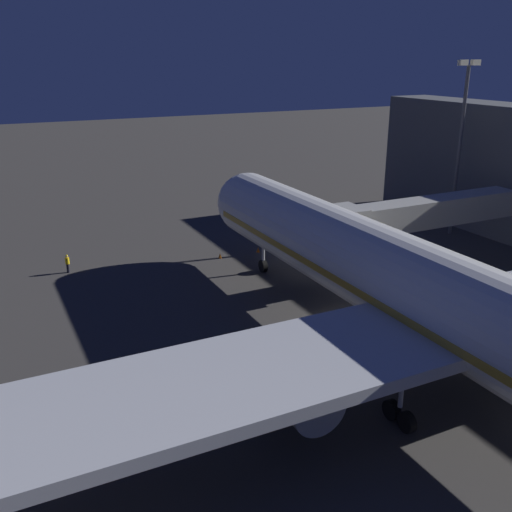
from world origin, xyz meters
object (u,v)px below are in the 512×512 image
(jet_bridge, at_px, (410,215))
(traffic_cone_nose_port, at_px, (258,250))
(traffic_cone_nose_starboard, at_px, (220,256))
(airliner_at_gate, at_px, (455,311))
(ground_crew_marshaller_fwd, at_px, (67,263))
(apron_floodlight_mast, at_px, (461,138))

(jet_bridge, xyz_separation_m, traffic_cone_nose_port, (9.23, -12.62, -5.76))
(jet_bridge, bearing_deg, traffic_cone_nose_port, -53.82)
(traffic_cone_nose_port, distance_m, traffic_cone_nose_starboard, 4.40)
(airliner_at_gate, height_order, traffic_cone_nose_starboard, airliner_at_gate)
(airliner_at_gate, relative_size, ground_crew_marshaller_fwd, 34.57)
(airliner_at_gate, xyz_separation_m, traffic_cone_nose_port, (-2.20, -29.80, -5.64))
(jet_bridge, height_order, traffic_cone_nose_starboard, jet_bridge)
(airliner_at_gate, relative_size, jet_bridge, 2.94)
(apron_floodlight_mast, bearing_deg, traffic_cone_nose_starboard, -8.03)
(airliner_at_gate, xyz_separation_m, apron_floodlight_mast, (-25.50, -25.90, 5.24))
(traffic_cone_nose_port, bearing_deg, ground_crew_marshaller_fwd, -8.03)
(apron_floodlight_mast, distance_m, ground_crew_marshaller_fwd, 44.15)
(jet_bridge, height_order, traffic_cone_nose_port, jet_bridge)
(ground_crew_marshaller_fwd, height_order, traffic_cone_nose_starboard, ground_crew_marshaller_fwd)
(airliner_at_gate, bearing_deg, jet_bridge, -123.64)
(jet_bridge, bearing_deg, ground_crew_marshaller_fwd, -28.37)
(jet_bridge, distance_m, apron_floodlight_mast, 17.32)
(traffic_cone_nose_port, height_order, traffic_cone_nose_starboard, same)
(airliner_at_gate, relative_size, traffic_cone_nose_port, 113.42)
(traffic_cone_nose_starboard, bearing_deg, airliner_at_gate, 94.22)
(airliner_at_gate, bearing_deg, traffic_cone_nose_starboard, -85.78)
(traffic_cone_nose_port, relative_size, traffic_cone_nose_starboard, 1.00)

